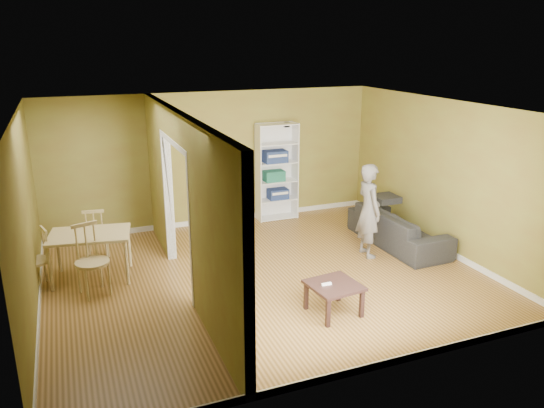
{
  "coord_description": "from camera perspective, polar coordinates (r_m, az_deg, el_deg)",
  "views": [
    {
      "loc": [
        -2.68,
        -7.06,
        3.53
      ],
      "look_at": [
        0.2,
        0.2,
        1.1
      ],
      "focal_mm": 35.0,
      "sensor_mm": 36.0,
      "label": 1
    }
  ],
  "objects": [
    {
      "name": "game_controller",
      "position": [
        7.11,
        5.88,
        -8.56
      ],
      "size": [
        0.14,
        0.04,
        0.03
      ],
      "primitive_type": "cube",
      "color": "white",
      "rests_on": "coffee_table"
    },
    {
      "name": "paper_box_navy_a",
      "position": [
        10.81,
        0.64,
        1.11
      ],
      "size": [
        0.4,
        0.26,
        0.21
      ],
      "primitive_type": "cube",
      "color": "navy",
      "rests_on": "bookshelf"
    },
    {
      "name": "room_shell",
      "position": [
        7.87,
        -0.82,
        0.83
      ],
      "size": [
        6.5,
        6.5,
        6.5
      ],
      "color": "#A77B43",
      "rests_on": "ground"
    },
    {
      "name": "bookshelf",
      "position": [
        10.73,
        0.41,
        3.54
      ],
      "size": [
        0.82,
        0.36,
        1.96
      ],
      "color": "white",
      "rests_on": "ground"
    },
    {
      "name": "chair_far",
      "position": [
        9.16,
        -18.38,
        -3.11
      ],
      "size": [
        0.49,
        0.49,
        0.95
      ],
      "primitive_type": null,
      "rotation": [
        0.0,
        0.0,
        3.0
      ],
      "color": "tan",
      "rests_on": "ground"
    },
    {
      "name": "chair_left",
      "position": [
        8.52,
        -24.08,
        -5.45
      ],
      "size": [
        0.51,
        0.51,
        0.91
      ],
      "primitive_type": null,
      "rotation": [
        0.0,
        0.0,
        -1.31
      ],
      "color": "#D7B37C",
      "rests_on": "ground"
    },
    {
      "name": "chair_near",
      "position": [
        8.0,
        -18.78,
        -5.77
      ],
      "size": [
        0.6,
        0.6,
        1.04
      ],
      "primitive_type": null,
      "rotation": [
        0.0,
        0.0,
        0.29
      ],
      "color": "tan",
      "rests_on": "ground"
    },
    {
      "name": "person",
      "position": [
        8.95,
        10.41,
        0.16
      ],
      "size": [
        0.71,
        0.57,
        1.87
      ],
      "primitive_type": "imported",
      "rotation": [
        0.0,
        0.0,
        1.52
      ],
      "color": "slate",
      "rests_on": "ground"
    },
    {
      "name": "coffee_table",
      "position": [
        7.18,
        6.69,
        -9.01
      ],
      "size": [
        0.64,
        0.64,
        0.43
      ],
      "rotation": [
        0.0,
        0.0,
        0.11
      ],
      "color": "#311915",
      "rests_on": "ground"
    },
    {
      "name": "paper_box_teal",
      "position": [
        10.68,
        0.21,
        3.05
      ],
      "size": [
        0.41,
        0.27,
        0.21
      ],
      "primitive_type": "cube",
      "color": "#135442",
      "rests_on": "bookshelf"
    },
    {
      "name": "partition",
      "position": [
        7.54,
        -9.37,
        -0.13
      ],
      "size": [
        0.22,
        5.5,
        2.6
      ],
      "primitive_type": null,
      "color": "olive",
      "rests_on": "ground"
    },
    {
      "name": "dining_table",
      "position": [
        8.48,
        -19.03,
        -3.5
      ],
      "size": [
        1.17,
        0.78,
        0.73
      ],
      "rotation": [
        0.0,
        0.0,
        -0.17
      ],
      "color": "beige",
      "rests_on": "ground"
    },
    {
      "name": "wall_speaker",
      "position": [
        10.73,
        1.57,
        8.54
      ],
      "size": [
        0.1,
        0.1,
        0.1
      ],
      "primitive_type": "cube",
      "color": "black",
      "rests_on": "room_shell"
    },
    {
      "name": "sofa",
      "position": [
        9.7,
        13.46,
        -1.98
      ],
      "size": [
        2.16,
        0.96,
        0.82
      ],
      "primitive_type": "imported",
      "rotation": [
        0.0,
        0.0,
        1.59
      ],
      "color": "#242425",
      "rests_on": "ground"
    },
    {
      "name": "paper_box_navy_b",
      "position": [
        10.6,
        0.33,
        5.14
      ],
      "size": [
        0.46,
        0.3,
        0.24
      ],
      "primitive_type": "cube",
      "color": "#171B50",
      "rests_on": "bookshelf"
    }
  ]
}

